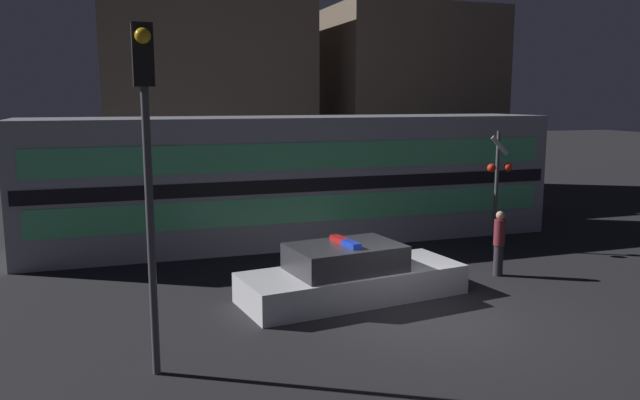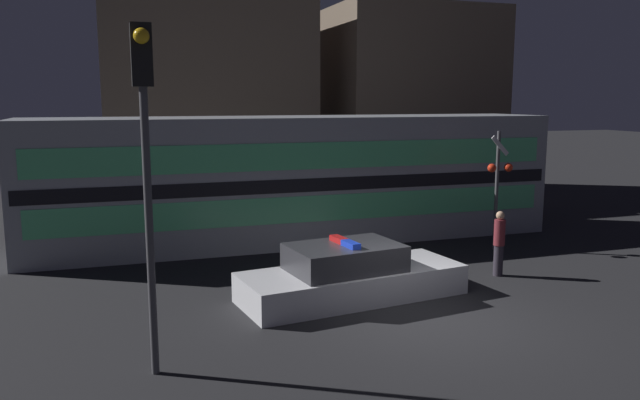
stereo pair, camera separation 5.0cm
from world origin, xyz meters
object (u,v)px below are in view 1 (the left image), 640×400
Objects in this scene: traffic_light_corner at (146,131)px; train at (297,179)px; police_car at (351,276)px; pedestrian at (499,243)px; crossing_signal_near at (498,179)px.

train is at bearing 60.38° from traffic_light_corner.
pedestrian reaches higher than police_car.
traffic_light_corner is at bearing -156.88° from police_car.
police_car is 3.17× the size of pedestrian.
crossing_signal_near is (1.47, 2.29, 1.21)m from pedestrian.
police_car is at bearing -173.28° from pedestrian.
police_car is 6.37m from crossing_signal_near.
train is 4.65× the size of crossing_signal_near.
train is at bearing 148.21° from crossing_signal_near.
police_car is 0.95× the size of traffic_light_corner.
train is 9.84× the size of pedestrian.
pedestrian is 0.47× the size of crossing_signal_near.
pedestrian is 2.98m from crossing_signal_near.
crossing_signal_near reaches higher than pedestrian.
crossing_signal_near is at bearing 57.32° from pedestrian.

